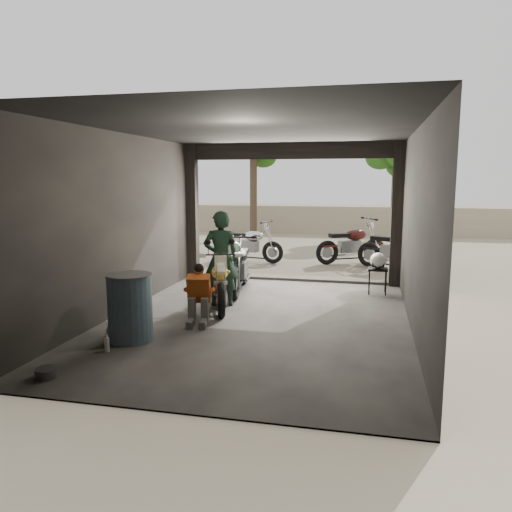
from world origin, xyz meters
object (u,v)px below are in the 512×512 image
at_px(main_bike, 220,279).
at_px(mechanic, 198,297).
at_px(helmet, 378,260).
at_px(sign_post, 411,213).
at_px(oil_drum, 130,308).
at_px(stool, 378,272).
at_px(outside_bike_a, 250,241).
at_px(left_bike, 240,263).
at_px(outside_bike_c, 395,246).
at_px(rider, 221,259).
at_px(outside_bike_b, 351,241).

relative_size(main_bike, mechanic, 1.75).
xyz_separation_m(helmet, sign_post, (0.81, 2.47, 0.83)).
height_order(mechanic, oil_drum, oil_drum).
bearing_deg(helmet, stool, 114.52).
height_order(outside_bike_a, mechanic, outside_bike_a).
xyz_separation_m(outside_bike_a, mechanic, (0.66, -6.36, -0.12)).
height_order(left_bike, outside_bike_a, left_bike).
xyz_separation_m(helmet, oil_drum, (-3.61, -3.96, -0.22)).
relative_size(outside_bike_a, sign_post, 0.78).
xyz_separation_m(left_bike, mechanic, (-0.04, -2.51, -0.15)).
relative_size(stool, oil_drum, 0.55).
relative_size(main_bike, stool, 3.06).
bearing_deg(stool, sign_post, 71.88).
relative_size(outside_bike_c, sign_post, 0.83).
distance_m(left_bike, helmet, 2.90).
xyz_separation_m(mechanic, sign_post, (3.71, 5.43, 1.06)).
height_order(main_bike, rider, rider).
distance_m(outside_bike_a, outside_bike_b, 2.91).
distance_m(main_bike, outside_bike_c, 5.83).
height_order(main_bike, sign_post, sign_post).
distance_m(outside_bike_a, outside_bike_c, 4.07).
xyz_separation_m(main_bike, outside_bike_c, (3.35, 4.77, 0.08)).
xyz_separation_m(outside_bike_a, stool, (3.56, -3.40, -0.13)).
xyz_separation_m(main_bike, outside_bike_a, (-0.69, 5.26, 0.04)).
height_order(stool, sign_post, sign_post).
bearing_deg(outside_bike_b, outside_bike_c, -159.89).
bearing_deg(left_bike, outside_bike_b, 55.65).
xyz_separation_m(left_bike, oil_drum, (-0.75, -3.51, -0.13)).
bearing_deg(rider, left_bike, -104.16).
height_order(main_bike, outside_bike_c, outside_bike_c).
bearing_deg(helmet, mechanic, -122.96).
relative_size(outside_bike_a, mechanic, 1.84).
distance_m(outside_bike_a, rider, 5.11).
bearing_deg(outside_bike_a, sign_post, -90.31).
xyz_separation_m(main_bike, left_bike, (0.01, 1.41, 0.07)).
xyz_separation_m(left_bike, outside_bike_b, (2.17, 4.29, 0.01)).
bearing_deg(oil_drum, outside_bike_c, 59.29).
relative_size(rider, helmet, 5.02).
distance_m(main_bike, mechanic, 1.10).
height_order(outside_bike_a, stool, outside_bike_a).
bearing_deg(outside_bike_c, sign_post, -112.70).
xyz_separation_m(outside_bike_a, sign_post, (4.37, -0.93, 0.94)).
bearing_deg(oil_drum, left_bike, 77.97).
distance_m(main_bike, outside_bike_a, 5.31).
distance_m(main_bike, left_bike, 1.41).
bearing_deg(sign_post, stool, -121.31).
height_order(rider, mechanic, rider).
bearing_deg(sign_post, oil_drum, -137.64).
bearing_deg(outside_bike_a, mechanic, -162.41).
bearing_deg(stool, oil_drum, -132.28).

